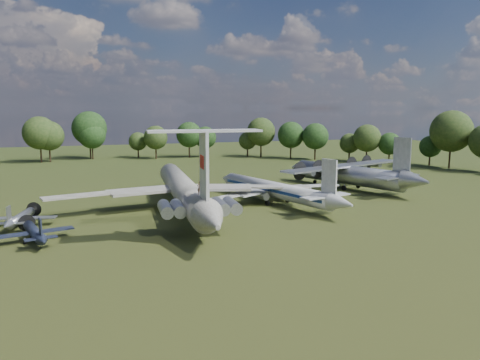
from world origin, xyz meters
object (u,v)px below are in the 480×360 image
object	(u,v)px
an12_transport	(348,177)
person_on_il62	(200,188)
tu104_jet	(275,193)
small_prop_west	(35,235)
il62_airliner	(184,195)
small_prop_northwest	(21,220)

from	to	relation	value
an12_transport	person_on_il62	xyz separation A→B (m)	(-37.59, -25.84, 3.96)
tu104_jet	an12_transport	bearing A→B (deg)	8.21
an12_transport	small_prop_west	world-z (taller)	an12_transport
il62_airliner	small_prop_west	size ratio (longest dim) A/B	4.30
an12_transport	person_on_il62	distance (m)	45.78
small_prop_northwest	person_on_il62	distance (m)	26.90
tu104_jet	small_prop_west	xyz separation A→B (m)	(-37.75, -13.03, -0.95)
an12_transport	person_on_il62	world-z (taller)	person_on_il62
tu104_jet	an12_transport	size ratio (longest dim) A/B	1.02
small_prop_west	small_prop_northwest	size ratio (longest dim) A/B	1.01
small_prop_west	person_on_il62	bearing A→B (deg)	-25.35
il62_airliner	small_prop_northwest	world-z (taller)	il62_airliner
il62_airliner	tu104_jet	distance (m)	16.52
small_prop_northwest	person_on_il62	xyz separation A→B (m)	(23.00, -12.84, 5.47)
tu104_jet	small_prop_west	bearing A→B (deg)	-177.15
an12_transport	person_on_il62	bearing A→B (deg)	-166.01
il62_airliner	small_prop_northwest	xyz separation A→B (m)	(-23.97, -2.55, -1.81)
an12_transport	person_on_il62	size ratio (longest dim) A/B	20.48
small_prop_northwest	tu104_jet	bearing A→B (deg)	17.68
tu104_jet	il62_airliner	bearing A→B (deg)	168.33
tu104_jet	person_on_il62	size ratio (longest dim) A/B	20.91
tu104_jet	small_prop_west	size ratio (longest dim) A/B	2.92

